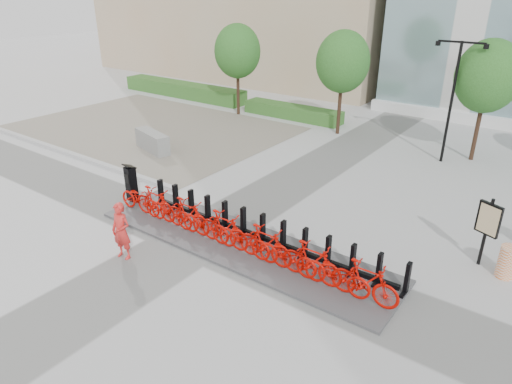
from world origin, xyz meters
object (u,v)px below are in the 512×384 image
Objects in this scene: bike_0 at (140,199)px; jersey_barrier at (152,141)px; map_sign at (488,222)px; worker_red at (121,231)px; kiosk at (131,183)px; construction_barrel at (507,262)px.

jersey_barrier is (-4.55, 4.61, -0.11)m from bike_0.
bike_0 is 10.40m from map_sign.
worker_red is 0.73× the size of jersey_barrier.
worker_red is (2.63, -2.51, 0.11)m from kiosk.
worker_red reaches higher than construction_barrel.
construction_barrel is at bearing 3.96° from map_sign.
bike_0 is 6.48m from jersey_barrier.
bike_0 is 2.67m from worker_red.
jersey_barrier is at bearing 138.98° from kiosk.
kiosk reaches higher than bike_0.
map_sign is (-0.68, 0.23, 0.86)m from construction_barrel.
bike_0 is at bearing -16.18° from kiosk.
bike_0 reaches higher than construction_barrel.
worker_red is 9.14m from jersey_barrier.
kiosk is at bearing -33.68° from jersey_barrier.
worker_red is 0.84× the size of map_sign.
worker_red is at bearing -141.15° from bike_0.
construction_barrel is (11.43, 2.77, -0.28)m from kiosk.
jersey_barrier is at bearing 174.67° from construction_barrel.
kiosk is at bearing -166.38° from construction_barrel.
worker_red is 10.27m from construction_barrel.
kiosk is 5.51m from jersey_barrier.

